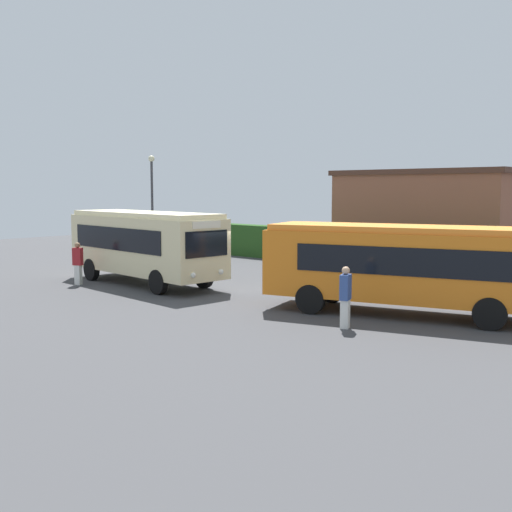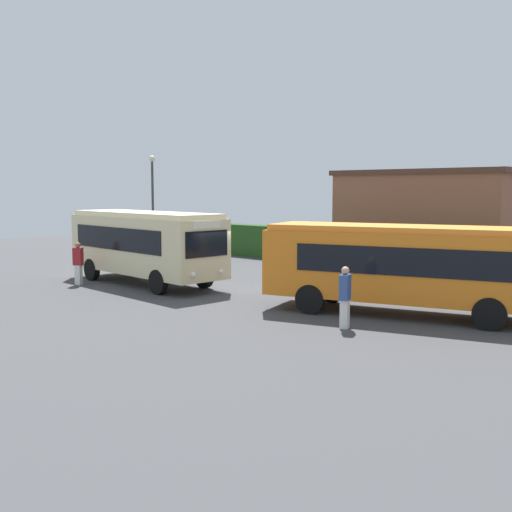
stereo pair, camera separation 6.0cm
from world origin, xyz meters
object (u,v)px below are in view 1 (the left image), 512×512
Objects in this scene: person_center at (345,296)px; lamppost at (152,196)px; person_left at (78,262)px; bus_orange at (403,263)px; bus_cream at (145,243)px.

lamppost is at bearing -40.67° from person_center.
person_center is at bearing -21.33° from lamppost.
lamppost is at bearing 3.20° from person_left.
bus_orange is 5.08× the size of person_left.
bus_orange is 1.56× the size of lamppost.
person_center is (13.50, 0.75, -0.00)m from person_left.
bus_orange is at bearing 11.74° from bus_cream.
person_left is at bearing -59.00° from lamppost.
person_center is (-0.28, -2.96, -0.74)m from bus_orange.
person_left is at bearing -129.34° from bus_cream.
person_left is at bearing -1.65° from bus_orange.
bus_cream is 11.60m from person_center.
bus_cream is 4.71× the size of person_center.
person_center is (11.49, -1.37, -0.84)m from bus_cream.
bus_orange is at bearing -102.73° from person_left.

